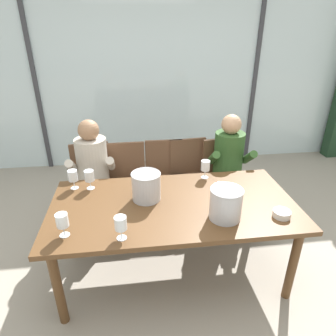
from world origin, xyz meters
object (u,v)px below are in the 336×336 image
chair_left_of_center (127,177)px  chair_near_window_right (222,172)px  person_olive_shirt (230,163)px  ice_bucket_secondary (226,203)px  chair_center (165,174)px  ice_bucket_primary (146,186)px  person_beige_jumper (93,171)px  chair_near_curtain (92,178)px  wine_glass_center_pour (62,221)px  dining_table (173,211)px  wine_glass_spare_empty (73,176)px  chair_right_of_center (190,172)px  wine_glass_by_left_taster (205,166)px  wine_glass_near_bucket (89,176)px  wine_glass_by_right_taster (121,224)px  tasting_bowl (282,214)px

chair_left_of_center → chair_near_window_right: 1.09m
person_olive_shirt → ice_bucket_secondary: size_ratio=4.93×
chair_center → ice_bucket_primary: ice_bucket_primary is taller
person_beige_jumper → chair_near_curtain: bearing=101.4°
wine_glass_center_pour → person_beige_jumper: bearing=85.9°
dining_table → wine_glass_spare_empty: 0.93m
person_olive_shirt → chair_right_of_center: bearing=162.7°
chair_left_of_center → ice_bucket_primary: ice_bucket_primary is taller
chair_near_curtain → ice_bucket_primary: size_ratio=3.67×
chair_left_of_center → wine_glass_center_pour: 1.33m
chair_near_window_right → person_beige_jumper: 1.45m
ice_bucket_secondary → wine_glass_by_left_taster: ice_bucket_secondary is taller
chair_near_curtain → chair_right_of_center: (1.10, -0.01, 0.00)m
person_olive_shirt → ice_bucket_primary: 1.17m
wine_glass_near_bucket → wine_glass_center_pour: 0.65m
chair_left_of_center → dining_table: bearing=-67.4°
wine_glass_near_bucket → wine_glass_by_right_taster: 0.78m
chair_near_window_right → person_olive_shirt: 0.22m
ice_bucket_primary → tasting_bowl: (1.00, -0.39, -0.10)m
chair_center → ice_bucket_secondary: ice_bucket_secondary is taller
ice_bucket_secondary → wine_glass_spare_empty: bearing=153.2°
ice_bucket_secondary → tasting_bowl: bearing=-5.6°
chair_left_of_center → person_olive_shirt: 1.14m
person_olive_shirt → wine_glass_center_pour: 1.88m
chair_near_window_right → chair_near_curtain: bearing=171.8°
ice_bucket_secondary → person_beige_jumper: bearing=136.7°
ice_bucket_primary → wine_glass_center_pour: (-0.59, -0.41, 0.00)m
person_beige_jumper → person_olive_shirt: size_ratio=1.00×
tasting_bowl → chair_center: bearing=121.5°
chair_right_of_center → person_olive_shirt: person_olive_shirt is taller
chair_right_of_center → tasting_bowl: 1.33m
wine_glass_near_bucket → chair_near_curtain: bearing=96.9°
chair_center → person_beige_jumper: person_beige_jumper is taller
chair_right_of_center → ice_bucket_secondary: 1.23m
person_olive_shirt → wine_glass_spare_empty: bearing=-160.0°
ice_bucket_primary → wine_glass_by_left_taster: (0.57, 0.31, -0.00)m
chair_near_curtain → wine_glass_by_left_taster: bearing=-31.5°
chair_near_curtain → ice_bucket_primary: ice_bucket_primary is taller
chair_center → chair_right_of_center: same height
chair_center → wine_glass_by_right_taster: (-0.45, -1.33, 0.33)m
person_olive_shirt → tasting_bowl: 1.07m
person_olive_shirt → tasting_bowl: (0.06, -1.06, 0.06)m
ice_bucket_secondary → tasting_bowl: size_ratio=1.85×
dining_table → wine_glass_spare_empty: (-0.84, 0.36, 0.19)m
dining_table → wine_glass_center_pour: size_ratio=11.45×
wine_glass_by_left_taster → chair_near_window_right: bearing=55.6°
dining_table → chair_near_curtain: bearing=129.2°
person_beige_jumper → wine_glass_near_bucket: bearing=-88.2°
chair_near_curtain → chair_left_of_center: bearing=-10.8°
ice_bucket_primary → tasting_bowl: size_ratio=1.82×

